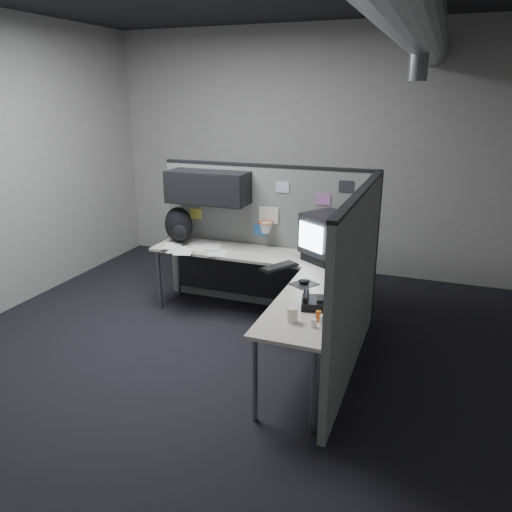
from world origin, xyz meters
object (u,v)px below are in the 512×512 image
at_px(phone, 314,302).
at_px(backpack, 179,226).
at_px(monitor, 327,237).
at_px(keyboard, 279,267).
at_px(desk, 268,274).

xyz_separation_m(phone, backpack, (-1.89, 1.21, 0.16)).
bearing_deg(monitor, keyboard, -143.23).
bearing_deg(phone, backpack, 143.96).
bearing_deg(backpack, keyboard, -33.03).
height_order(monitor, phone, monitor).
xyz_separation_m(monitor, backpack, (-1.72, 0.04, -0.05)).
bearing_deg(desk, phone, -51.75).
bearing_deg(backpack, monitor, -15.89).
height_order(desk, keyboard, keyboard).
distance_m(keyboard, phone, 0.94).
bearing_deg(keyboard, phone, -70.49).
bearing_deg(monitor, phone, -92.55).
distance_m(monitor, phone, 1.20).
xyz_separation_m(monitor, phone, (0.17, -1.17, -0.21)).
bearing_deg(backpack, phone, -47.32).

